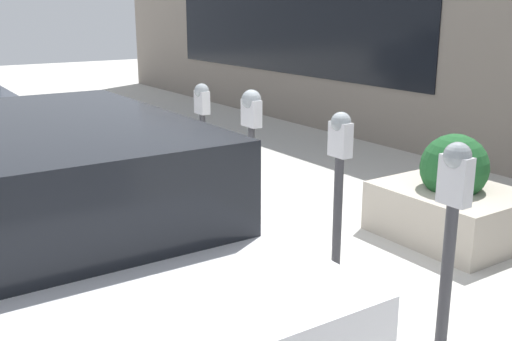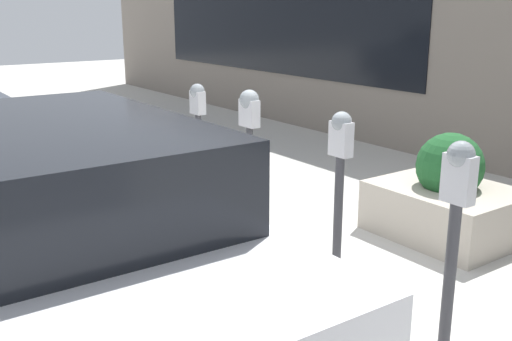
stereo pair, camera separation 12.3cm
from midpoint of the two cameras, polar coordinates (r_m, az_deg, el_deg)
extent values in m
plane|color=beige|center=(4.81, -0.79, -10.35)|extent=(40.00, 40.00, 0.00)
cube|color=gray|center=(4.76, -1.61, -10.36)|extent=(24.50, 0.16, 0.04)
cube|color=black|center=(11.37, 2.59, 14.76)|extent=(7.35, 0.02, 2.16)
cylinder|color=#38383D|center=(3.85, 18.54, -9.97)|extent=(0.07, 0.07, 0.97)
cube|color=silver|center=(3.64, 19.37, -0.90)|extent=(0.19, 0.09, 0.29)
sphere|color=gray|center=(3.60, 19.57, 1.32)|extent=(0.16, 0.16, 0.16)
cylinder|color=#38383D|center=(4.50, 8.51, -5.13)|extent=(0.07, 0.07, 1.04)
cube|color=silver|center=(4.32, 8.85, 2.94)|extent=(0.17, 0.09, 0.25)
sphere|color=gray|center=(4.30, 8.92, 4.58)|extent=(0.15, 0.15, 0.15)
cylinder|color=#38383D|center=(5.28, 0.24, -1.61)|extent=(0.06, 0.06, 1.09)
cube|color=silver|center=(5.12, 0.25, 5.49)|extent=(0.20, 0.09, 0.23)
sphere|color=gray|center=(5.10, 0.25, 6.78)|extent=(0.17, 0.17, 0.17)
cylinder|color=#38383D|center=(6.14, -4.45, 0.58)|extent=(0.06, 0.06, 1.05)
cube|color=silver|center=(6.01, -4.58, 6.49)|extent=(0.17, 0.09, 0.23)
sphere|color=gray|center=(6.00, -4.60, 7.57)|extent=(0.15, 0.15, 0.15)
cube|color=#B2A899|center=(5.86, 18.58, -3.87)|extent=(1.26, 1.03, 0.48)
sphere|color=#1E5628|center=(5.73, 18.94, 0.27)|extent=(0.61, 0.61, 0.61)
cube|color=silver|center=(4.01, -18.45, -6.51)|extent=(4.32, 1.75, 0.60)
cube|color=black|center=(3.68, -18.43, 0.64)|extent=(2.25, 1.53, 0.50)
cylinder|color=black|center=(5.53, -14.14, -3.49)|extent=(0.69, 0.21, 0.69)
cylinder|color=black|center=(3.35, 2.54, -15.95)|extent=(0.69, 0.21, 0.69)
cylinder|color=black|center=(8.21, -21.77, 1.96)|extent=(0.68, 0.20, 0.68)
camera|label=1|loc=(0.06, 90.77, -0.21)|focal=42.00mm
camera|label=2|loc=(0.06, -89.23, 0.21)|focal=42.00mm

